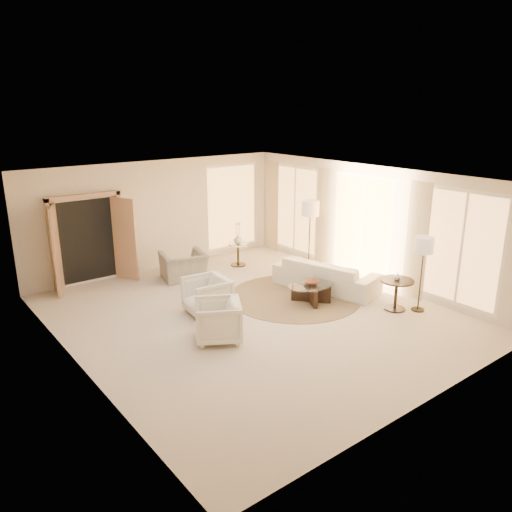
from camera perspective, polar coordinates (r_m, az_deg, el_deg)
room at (r=9.79m, az=-0.41°, el=0.71°), size 7.04×8.04×2.83m
windows_right at (r=12.20m, az=12.29°, el=3.37°), size 0.10×6.40×2.40m
window_back_corner at (r=14.22m, az=-2.74°, el=5.65°), size 1.70×0.10×2.40m
curtains_right at (r=12.75m, az=9.05°, el=3.90°), size 0.06×5.20×2.60m
french_doors at (r=12.30m, az=-18.56°, el=1.61°), size 1.95×0.66×2.16m
area_rug at (r=11.25m, az=4.40°, el=-4.64°), size 3.51×3.51×0.01m
sofa at (r=11.68m, az=8.01°, el=-2.10°), size 1.55×2.58×0.71m
armchair_left at (r=10.26m, az=-5.64°, el=-4.35°), size 0.87×0.91×0.85m
armchair_right at (r=9.13m, az=-4.41°, el=-7.16°), size 1.06×1.08×0.83m
accent_chair at (r=12.30m, az=-8.30°, el=-0.63°), size 1.17×0.90×0.91m
coffee_table at (r=10.90m, az=6.32°, el=-3.96°), size 1.24×1.24×0.42m
end_table at (r=10.79m, az=15.74°, el=-3.68°), size 0.70×0.70×0.66m
side_table at (r=13.26m, az=-2.06°, el=0.45°), size 0.52×0.52×0.61m
floor_lamp_near at (r=12.62m, az=6.22°, el=5.08°), size 0.44×0.44×1.83m
floor_lamp_far at (r=10.62m, az=18.64°, el=0.81°), size 0.38×0.38×1.58m
bowl at (r=10.83m, az=6.35°, el=-3.00°), size 0.41×0.41×0.08m
end_vase at (r=10.70m, az=15.86°, el=-2.29°), size 0.19×0.19×0.15m
side_vase at (r=13.17m, az=-2.08°, el=1.95°), size 0.27×0.27×0.25m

